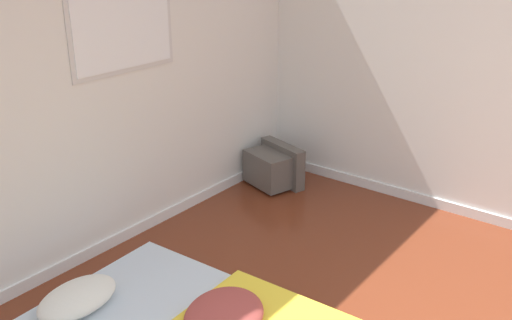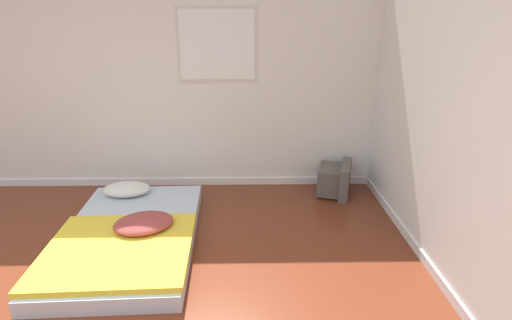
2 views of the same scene
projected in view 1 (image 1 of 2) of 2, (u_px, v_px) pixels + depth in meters
The scene contains 1 object.
crt_tv at pixel (273, 167), 5.39m from camera, with size 0.49×0.58×0.39m.
Camera 1 is at (-1.62, -0.22, 2.26)m, focal length 40.00 mm.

